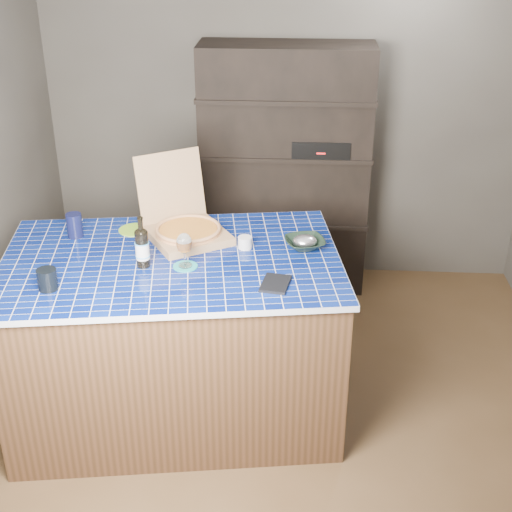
# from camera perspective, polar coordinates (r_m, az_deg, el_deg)

# --- Properties ---
(room) EXTENTS (3.50, 3.50, 3.50)m
(room) POSITION_cam_1_polar(r_m,az_deg,el_deg) (3.64, 1.70, 3.72)
(room) COLOR brown
(room) RESTS_ON ground
(shelving_unit) EXTENTS (1.20, 0.41, 1.80)m
(shelving_unit) POSITION_cam_1_polar(r_m,az_deg,el_deg) (5.19, 2.36, 6.83)
(shelving_unit) COLOR black
(shelving_unit) RESTS_ON floor
(kitchen_island) EXTENTS (1.92, 1.38, 0.98)m
(kitchen_island) POSITION_cam_1_polar(r_m,az_deg,el_deg) (4.02, -6.44, -6.39)
(kitchen_island) COLOR #4D301E
(kitchen_island) RESTS_ON floor
(pizza_box) EXTENTS (0.58, 0.61, 0.43)m
(pizza_box) POSITION_cam_1_polar(r_m,az_deg,el_deg) (3.97, -5.59, 2.27)
(pizza_box) COLOR #A47955
(pizza_box) RESTS_ON kitchen_island
(mead_bottle) EXTENTS (0.07, 0.07, 0.28)m
(mead_bottle) POSITION_cam_1_polar(r_m,az_deg,el_deg) (3.67, -9.10, 0.70)
(mead_bottle) COLOR black
(mead_bottle) RESTS_ON kitchen_island
(teal_trivet) EXTENTS (0.13, 0.13, 0.01)m
(teal_trivet) POSITION_cam_1_polar(r_m,az_deg,el_deg) (3.68, -5.67, -0.83)
(teal_trivet) COLOR teal
(teal_trivet) RESTS_ON kitchen_island
(wine_glass) EXTENTS (0.08, 0.08, 0.18)m
(wine_glass) POSITION_cam_1_polar(r_m,az_deg,el_deg) (3.62, -5.76, 0.96)
(wine_glass) COLOR white
(wine_glass) RESTS_ON teal_trivet
(tumbler) EXTENTS (0.10, 0.10, 0.11)m
(tumbler) POSITION_cam_1_polar(r_m,az_deg,el_deg) (3.58, -16.36, -1.81)
(tumbler) COLOR black
(tumbler) RESTS_ON kitchen_island
(dvd_case) EXTENTS (0.16, 0.20, 0.01)m
(dvd_case) POSITION_cam_1_polar(r_m,az_deg,el_deg) (3.49, 1.57, -2.22)
(dvd_case) COLOR black
(dvd_case) RESTS_ON kitchen_island
(bowl) EXTENTS (0.26, 0.26, 0.05)m
(bowl) POSITION_cam_1_polar(r_m,az_deg,el_deg) (3.86, 3.93, 1.03)
(bowl) COLOR black
(bowl) RESTS_ON kitchen_island
(foil_contents) EXTENTS (0.13, 0.11, 0.06)m
(foil_contents) POSITION_cam_1_polar(r_m,az_deg,el_deg) (3.85, 3.94, 1.21)
(foil_contents) COLOR silver
(foil_contents) RESTS_ON bowl
(white_jar) EXTENTS (0.08, 0.08, 0.06)m
(white_jar) POSITION_cam_1_polar(r_m,az_deg,el_deg) (3.85, -0.89, 1.09)
(white_jar) COLOR silver
(white_jar) RESTS_ON kitchen_island
(navy_cup) EXTENTS (0.09, 0.09, 0.14)m
(navy_cup) POSITION_cam_1_polar(r_m,az_deg,el_deg) (4.09, -14.32, 2.39)
(navy_cup) COLOR black
(navy_cup) RESTS_ON kitchen_island
(green_trivet) EXTENTS (0.18, 0.18, 0.01)m
(green_trivet) POSITION_cam_1_polar(r_m,az_deg,el_deg) (4.12, -9.68, 2.09)
(green_trivet) COLOR #7AB025
(green_trivet) RESTS_ON kitchen_island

